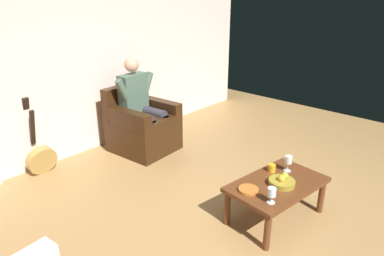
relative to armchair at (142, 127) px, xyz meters
name	(u,v)px	position (x,y,z in m)	size (l,w,h in m)	color
ground_plane	(299,236)	(0.29, 2.47, -0.32)	(7.21, 7.21, 0.00)	#9F7846
wall_back	(92,47)	(0.29, -0.56, 1.04)	(5.87, 0.06, 2.73)	beige
armchair	(142,127)	(0.00, 0.00, 0.00)	(0.78, 0.83, 0.86)	#321C0D
person_seated	(140,102)	(0.00, 0.00, 0.35)	(0.66, 0.61, 1.25)	#496050
coffee_table	(277,188)	(0.19, 2.16, 0.01)	(1.01, 0.68, 0.39)	#582F17
guitar	(41,157)	(1.26, -0.36, -0.11)	(0.35, 0.29, 0.92)	#AB8945
wine_glass_near	(288,161)	(-0.08, 2.12, 0.18)	(0.07, 0.07, 0.16)	silver
wine_glass_far	(272,193)	(0.52, 2.29, 0.16)	(0.07, 0.07, 0.14)	silver
fruit_bowl	(282,182)	(0.19, 2.21, 0.10)	(0.24, 0.24, 0.11)	olive
decorative_dish	(248,190)	(0.49, 2.04, 0.08)	(0.18, 0.18, 0.02)	#B86729
candle_jar	(272,168)	(0.03, 2.01, 0.10)	(0.07, 0.07, 0.08)	gold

